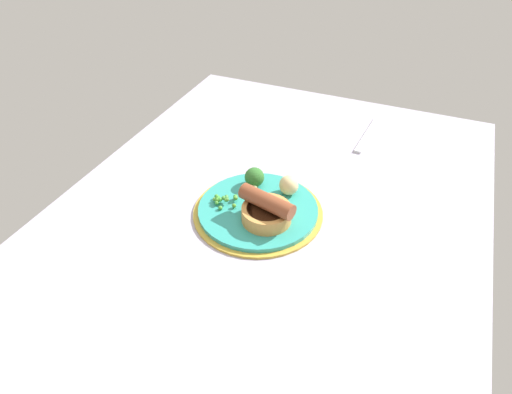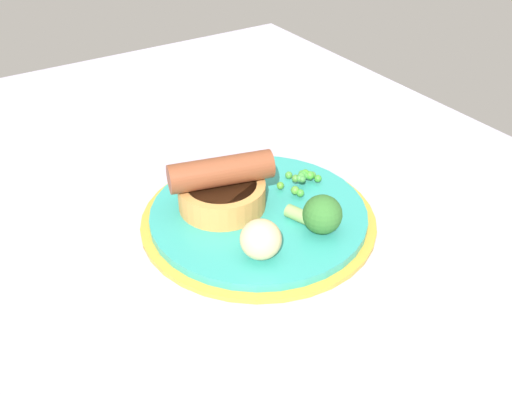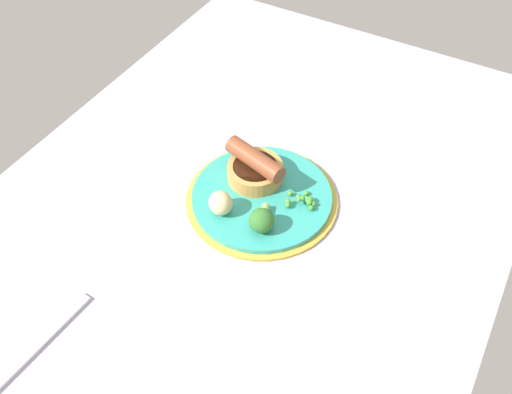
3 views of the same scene
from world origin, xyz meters
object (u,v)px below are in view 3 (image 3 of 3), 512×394
(pea_pile, at_px, (303,200))
(potato_chunk_0, at_px, (221,203))
(fork, at_px, (37,345))
(sausage_pudding, at_px, (255,168))
(dinner_plate, at_px, (261,199))
(broccoli_floret_far, at_px, (262,220))

(pea_pile, height_order, potato_chunk_0, potato_chunk_0)
(pea_pile, relative_size, fork, 0.28)
(fork, bearing_deg, sausage_pudding, -10.54)
(sausage_pudding, bearing_deg, potato_chunk_0, -81.56)
(dinner_plate, height_order, pea_pile, pea_pile)
(pea_pile, bearing_deg, dinner_plate, 104.97)
(dinner_plate, relative_size, broccoli_floret_far, 4.07)
(dinner_plate, height_order, broccoli_floret_far, broccoli_floret_far)
(dinner_plate, bearing_deg, sausage_pudding, 42.67)
(broccoli_floret_far, height_order, fork, broccoli_floret_far)
(dinner_plate, xyz_separation_m, potato_chunk_0, (-0.06, 0.04, 0.03))
(sausage_pudding, xyz_separation_m, potato_chunk_0, (-0.09, 0.01, -0.00))
(broccoli_floret_far, relative_size, fork, 0.34)
(dinner_plate, relative_size, fork, 1.37)
(dinner_plate, bearing_deg, pea_pile, -75.03)
(dinner_plate, distance_m, potato_chunk_0, 0.08)
(dinner_plate, bearing_deg, potato_chunk_0, 147.47)
(dinner_plate, distance_m, sausage_pudding, 0.05)
(broccoli_floret_far, bearing_deg, pea_pile, 137.14)
(broccoli_floret_far, bearing_deg, sausage_pudding, -164.71)
(pea_pile, xyz_separation_m, fork, (-0.39, 0.20, -0.02))
(sausage_pudding, height_order, pea_pile, sausage_pudding)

